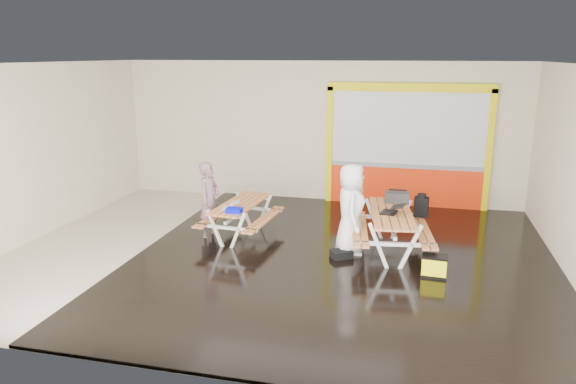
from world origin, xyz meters
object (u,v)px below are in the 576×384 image
(person_right, at_px, (351,210))
(toolbox, at_px, (397,197))
(person_left, at_px, (210,201))
(backpack, at_px, (421,205))
(laptop_right, at_px, (392,210))
(laptop_left, at_px, (230,206))
(fluke_bag, at_px, (434,266))
(picnic_table_left, at_px, (241,211))
(blue_pouch, at_px, (234,210))
(picnic_table_right, at_px, (391,222))
(dark_case, at_px, (341,254))

(person_right, xyz_separation_m, toolbox, (0.80, 0.85, 0.07))
(person_left, height_order, backpack, person_left)
(laptop_right, bearing_deg, laptop_left, -178.21)
(person_right, height_order, backpack, person_right)
(person_right, distance_m, fluke_bag, 1.83)
(person_left, height_order, fluke_bag, person_left)
(picnic_table_left, relative_size, laptop_right, 4.07)
(backpack, distance_m, fluke_bag, 1.91)
(laptop_left, bearing_deg, blue_pouch, -56.99)
(picnic_table_right, height_order, dark_case, picnic_table_right)
(picnic_table_left, height_order, blue_pouch, blue_pouch)
(picnic_table_right, relative_size, person_right, 1.31)
(picnic_table_right, bearing_deg, person_right, -166.41)
(picnic_table_left, height_order, laptop_left, laptop_left)
(blue_pouch, xyz_separation_m, toolbox, (2.98, 1.12, 0.15))
(person_left, bearing_deg, person_right, -86.88)
(backpack, height_order, dark_case, backpack)
(person_left, height_order, laptop_right, person_left)
(picnic_table_left, distance_m, laptop_left, 0.47)
(toolbox, bearing_deg, laptop_left, -164.83)
(person_left, xyz_separation_m, dark_case, (2.78, -0.59, -0.66))
(person_right, bearing_deg, picnic_table_left, 70.49)
(dark_case, bearing_deg, picnic_table_right, 30.64)
(toolbox, bearing_deg, fluke_bag, -66.72)
(dark_case, bearing_deg, person_left, 168.02)
(toolbox, height_order, dark_case, toolbox)
(picnic_table_left, bearing_deg, laptop_left, -100.64)
(picnic_table_left, bearing_deg, toolbox, 8.32)
(backpack, xyz_separation_m, fluke_bag, (0.25, -1.82, -0.54))
(person_right, height_order, blue_pouch, person_right)
(picnic_table_left, distance_m, toolbox, 3.13)
(dark_case, bearing_deg, person_right, 70.41)
(picnic_table_left, xyz_separation_m, fluke_bag, (3.79, -1.21, -0.35))
(laptop_right, distance_m, blue_pouch, 2.95)
(picnic_table_right, relative_size, person_left, 1.41)
(person_left, distance_m, fluke_bag, 4.57)
(laptop_right, height_order, fluke_bag, laptop_right)
(fluke_bag, bearing_deg, laptop_left, 168.20)
(blue_pouch, height_order, dark_case, blue_pouch)
(laptop_right, bearing_deg, fluke_bag, -49.54)
(picnic_table_right, distance_m, person_left, 3.63)
(picnic_table_left, distance_m, blue_pouch, 0.71)
(person_right, relative_size, laptop_left, 4.32)
(person_left, distance_m, blue_pouch, 0.88)
(laptop_left, xyz_separation_m, laptop_right, (3.10, 0.10, 0.10))
(person_left, relative_size, fluke_bag, 3.65)
(fluke_bag, bearing_deg, laptop_right, 130.46)
(laptop_right, xyz_separation_m, toolbox, (0.06, 0.76, 0.05))
(blue_pouch, bearing_deg, laptop_left, 123.01)
(person_left, height_order, dark_case, person_left)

